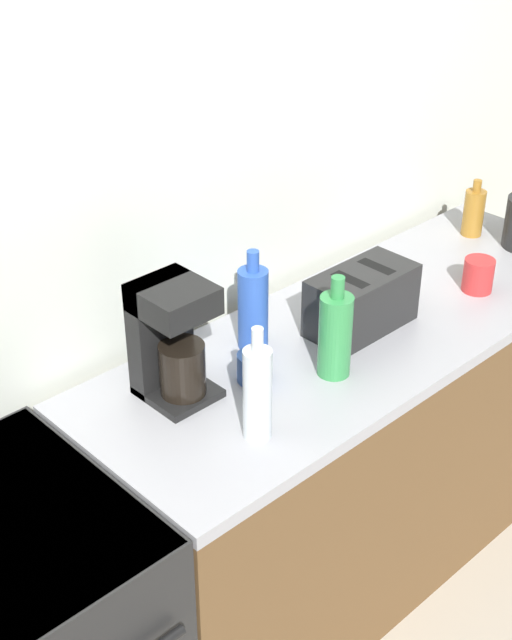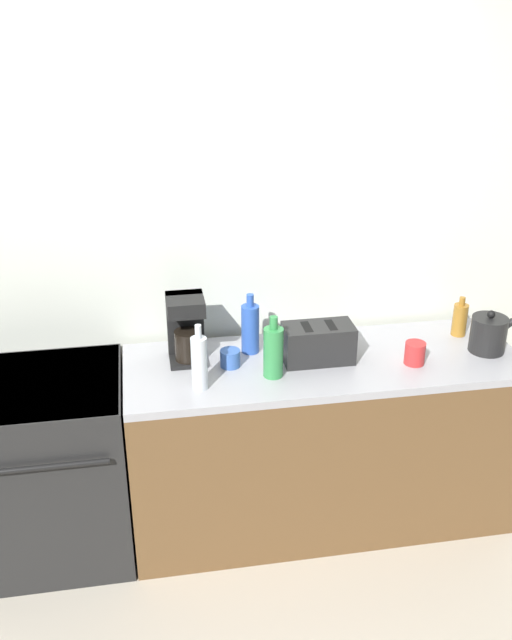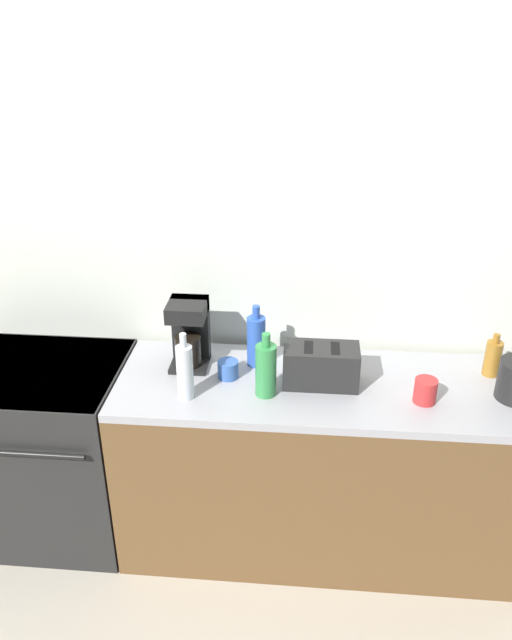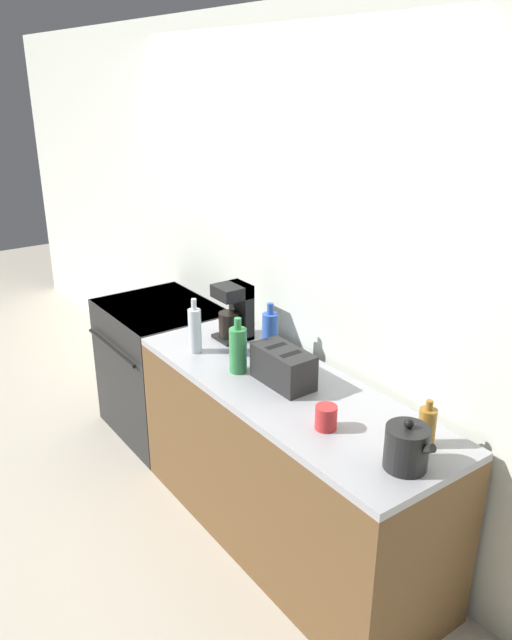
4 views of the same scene
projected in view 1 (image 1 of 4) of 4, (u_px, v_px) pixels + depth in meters
wall_back at (90, 216)px, 2.21m from camera, size 8.00×0.05×2.60m
counter_block at (359, 444)px, 2.80m from camera, size 1.83×0.63×0.89m
toaster at (362, 300)px, 2.51m from camera, size 0.32×0.17×0.17m
coffee_maker at (170, 337)px, 2.19m from camera, size 0.17×0.18×0.31m
bottle_blue at (253, 307)px, 2.40m from camera, size 0.08×0.08×0.29m
bottle_amber at (474, 212)px, 3.04m from camera, size 0.07×0.07×0.20m
bottle_green at (335, 334)px, 2.29m from camera, size 0.09×0.09×0.29m
bottle_clear at (257, 392)px, 2.06m from camera, size 0.07×0.07×0.30m
cup_red at (478, 275)px, 2.71m from camera, size 0.09×0.09×0.10m
cup_blue at (255, 367)px, 2.30m from camera, size 0.09×0.09×0.08m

